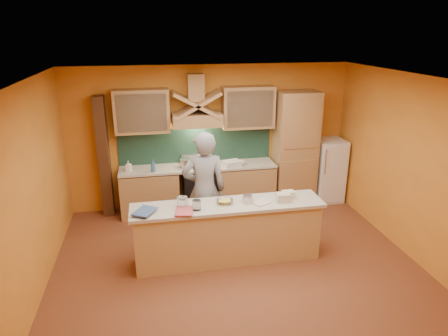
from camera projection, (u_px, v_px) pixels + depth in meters
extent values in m
cube|color=brown|center=(238.00, 269.00, 6.02)|extent=(5.50, 5.00, 0.01)
cube|color=white|center=(241.00, 80.00, 5.09)|extent=(5.50, 5.00, 0.01)
cube|color=orange|center=(211.00, 137.00, 7.87)|extent=(5.50, 0.02, 2.80)
cube|color=orange|center=(308.00, 293.00, 3.24)|extent=(5.50, 0.02, 2.80)
cube|color=orange|center=(29.00, 197.00, 5.07)|extent=(0.02, 5.00, 2.80)
cube|color=orange|center=(416.00, 170.00, 6.05)|extent=(0.02, 5.00, 2.80)
cube|color=tan|center=(150.00, 193.00, 7.69)|extent=(1.10, 0.60, 0.86)
cube|color=tan|center=(246.00, 186.00, 8.03)|extent=(1.10, 0.60, 0.86)
cube|color=beige|center=(198.00, 167.00, 7.71)|extent=(3.00, 0.62, 0.04)
cube|color=black|center=(199.00, 188.00, 7.86)|extent=(0.60, 0.58, 0.90)
cube|color=#173329|center=(196.00, 145.00, 7.86)|extent=(3.00, 0.03, 0.70)
cube|color=tan|center=(197.00, 119.00, 7.45)|extent=(0.92, 0.50, 0.24)
cube|color=tan|center=(195.00, 87.00, 7.35)|extent=(0.30, 0.30, 0.50)
cube|color=tan|center=(142.00, 111.00, 7.28)|extent=(1.00, 0.35, 0.80)
cube|color=tan|center=(248.00, 107.00, 7.64)|extent=(1.00, 0.35, 0.80)
cube|color=tan|center=(295.00, 149.00, 7.97)|extent=(0.80, 0.60, 2.30)
cube|color=white|center=(328.00, 170.00, 8.27)|extent=(0.58, 0.60, 1.30)
cube|color=#472816|center=(104.00, 157.00, 7.45)|extent=(0.20, 0.30, 2.30)
cube|color=tan|center=(228.00, 234.00, 6.14)|extent=(2.80, 0.55, 0.88)
cube|color=beige|center=(228.00, 205.00, 5.98)|extent=(2.90, 0.62, 0.05)
imported|color=gray|center=(204.00, 190.00, 6.40)|extent=(0.71, 0.47, 1.95)
cylinder|color=#BABAC1|center=(186.00, 164.00, 7.59)|extent=(0.27, 0.27, 0.18)
cylinder|color=#B3B4BB|center=(202.00, 160.00, 7.86)|extent=(0.21, 0.21, 0.16)
imported|color=white|center=(129.00, 166.00, 7.39)|extent=(0.11, 0.11, 0.20)
imported|color=teal|center=(153.00, 166.00, 7.34)|extent=(0.13, 0.13, 0.23)
imported|color=silver|center=(239.00, 163.00, 7.76)|extent=(0.24, 0.24, 0.06)
cube|color=silver|center=(232.00, 163.00, 7.66)|extent=(0.35, 0.30, 0.11)
imported|color=#C1454C|center=(176.00, 211.00, 5.69)|extent=(0.30, 0.37, 0.03)
imported|color=#3C5384|center=(137.00, 210.00, 5.68)|extent=(0.39, 0.43, 0.03)
cylinder|color=white|center=(182.00, 202.00, 5.84)|extent=(0.16, 0.16, 0.16)
cylinder|color=silver|center=(197.00, 205.00, 5.75)|extent=(0.14, 0.14, 0.15)
cube|color=silver|center=(248.00, 200.00, 5.99)|extent=(0.16, 0.16, 0.11)
imported|color=white|center=(225.00, 201.00, 5.99)|extent=(0.29, 0.29, 0.06)
cube|color=beige|center=(262.00, 202.00, 6.00)|extent=(0.32, 0.29, 0.02)
cube|color=beige|center=(283.00, 197.00, 6.04)|extent=(0.21, 0.18, 0.13)
cube|color=beige|center=(288.00, 194.00, 6.17)|extent=(0.19, 0.15, 0.11)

